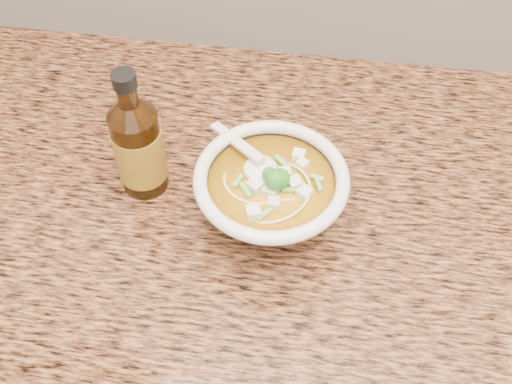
# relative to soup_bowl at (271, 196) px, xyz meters

# --- Properties ---
(cabinet) EXTENTS (4.00, 0.65, 0.86)m
(cabinet) POSITION_rel_soup_bowl_xyz_m (0.16, 0.04, -0.52)
(cabinet) COLOR #362010
(cabinet) RESTS_ON ground
(counter_slab) EXTENTS (4.00, 0.68, 0.04)m
(counter_slab) POSITION_rel_soup_bowl_xyz_m (0.16, 0.04, -0.07)
(counter_slab) COLOR brown
(counter_slab) RESTS_ON cabinet
(soup_bowl) EXTENTS (0.20, 0.20, 0.11)m
(soup_bowl) POSITION_rel_soup_bowl_xyz_m (0.00, 0.00, 0.00)
(soup_bowl) COLOR white
(soup_bowl) RESTS_ON counter_slab
(hot_sauce_bottle) EXTENTS (0.08, 0.08, 0.21)m
(hot_sauce_bottle) POSITION_rel_soup_bowl_xyz_m (-0.19, 0.04, 0.03)
(hot_sauce_bottle) COLOR #3A1F08
(hot_sauce_bottle) RESTS_ON counter_slab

